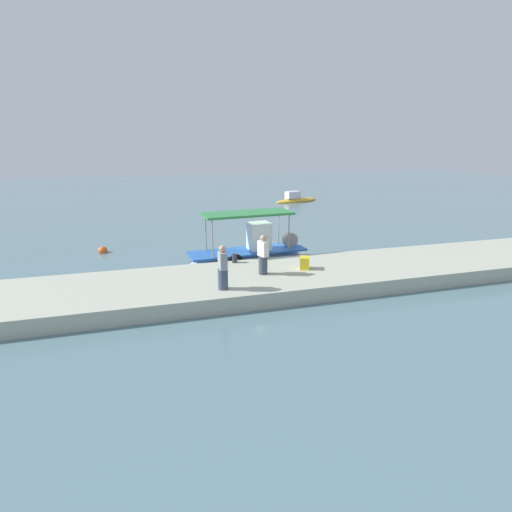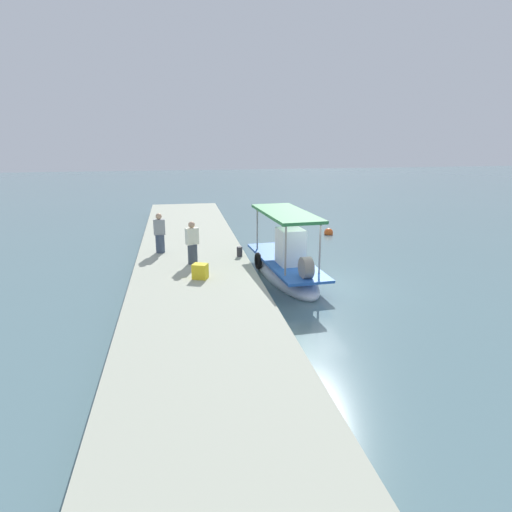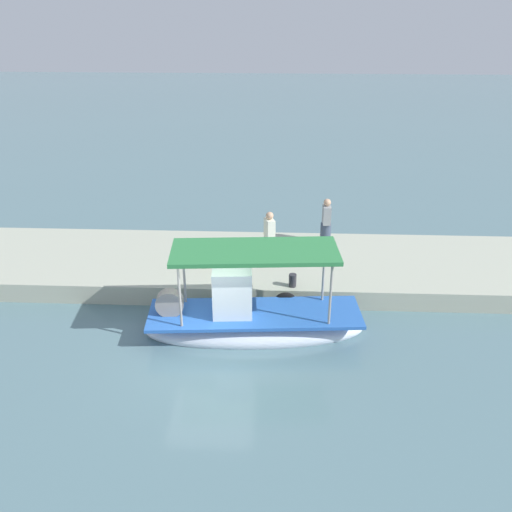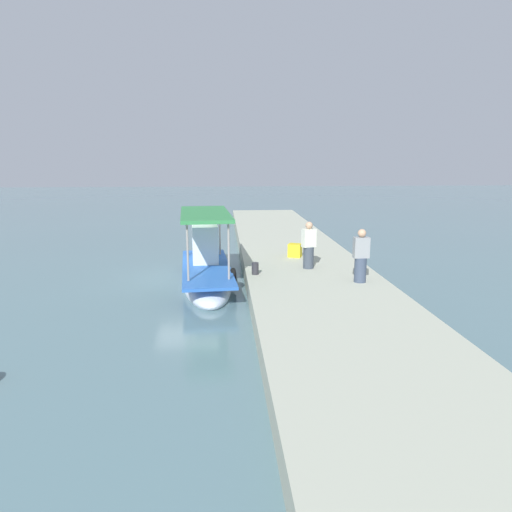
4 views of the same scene
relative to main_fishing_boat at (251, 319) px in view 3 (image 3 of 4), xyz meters
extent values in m
plane|color=slate|center=(1.13, 0.84, -0.49)|extent=(120.00, 120.00, 0.00)
cube|color=#ACB09C|center=(1.13, -3.75, -0.17)|extent=(36.00, 4.64, 0.65)
ellipsoid|color=silver|center=(-0.10, 0.00, -0.36)|extent=(6.49, 2.22, 0.97)
cube|color=blue|center=(-0.10, 0.00, 0.18)|extent=(6.23, 2.20, 0.10)
cube|color=white|center=(0.54, 0.05, 0.89)|extent=(1.17, 1.04, 1.52)
cylinder|color=gray|center=(1.88, 0.81, 1.11)|extent=(0.07, 0.07, 1.97)
cylinder|color=gray|center=(1.98, -0.51, 1.11)|extent=(0.07, 0.07, 1.97)
cylinder|color=gray|center=(-2.18, 0.50, 1.11)|extent=(0.07, 0.07, 1.97)
cylinder|color=gray|center=(-2.08, -0.82, 1.11)|extent=(0.07, 0.07, 1.97)
cube|color=#308244|center=(-0.10, 0.00, 2.16)|extent=(4.70, 2.06, 0.12)
torus|color=black|center=(-0.98, -0.98, -0.02)|extent=(0.75, 0.24, 0.74)
cylinder|color=gray|center=(2.32, 0.18, 0.58)|extent=(0.82, 0.41, 0.80)
cylinder|color=#3B4450|center=(-0.43, -3.75, 0.56)|extent=(0.49, 0.49, 0.80)
cube|color=silver|center=(-0.43, -3.75, 1.29)|extent=(0.42, 0.55, 0.66)
sphere|color=tan|center=(-0.43, -3.75, 1.75)|extent=(0.26, 0.26, 0.26)
cylinder|color=#3B485E|center=(-2.46, -5.09, 0.57)|extent=(0.40, 0.40, 0.81)
cube|color=gray|center=(-2.46, -5.09, 1.31)|extent=(0.29, 0.51, 0.67)
sphere|color=tan|center=(-2.46, -5.09, 1.78)|extent=(0.27, 0.27, 0.27)
cylinder|color=#2D2D33|center=(-1.21, -1.74, 0.37)|extent=(0.24, 0.24, 0.42)
cube|color=yellow|center=(1.59, -3.57, 0.43)|extent=(0.58, 0.64, 0.55)
camera|label=1|loc=(-5.36, -19.57, 5.68)|focal=28.24mm
camera|label=2|loc=(17.31, -4.28, 5.22)|focal=31.72mm
camera|label=3|loc=(-0.75, 13.50, 8.49)|focal=38.39mm
camera|label=4|loc=(-16.95, -0.64, 4.14)|focal=32.70mm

